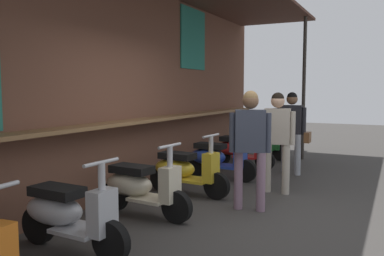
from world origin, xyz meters
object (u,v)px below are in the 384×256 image
Objects in this scene: scooter_red at (239,149)px; shopper_passing at (250,138)px; scooter_silver at (66,213)px; scooter_green at (257,142)px; scooter_blue at (216,158)px; shopper_with_handbag at (292,125)px; shopper_browsing at (277,132)px; scooter_cream at (139,186)px; scooter_yellow at (184,170)px.

shopper_passing reaches higher than scooter_red.
shopper_passing reaches higher than scooter_silver.
scooter_silver is 0.87× the size of shopper_passing.
scooter_green is (1.26, 0.00, 0.00)m from scooter_red.
shopper_with_handbag is (1.09, -1.13, 0.56)m from scooter_blue.
shopper_with_handbag is at bearing -4.12° from shopper_browsing.
scooter_blue is at bearing 92.55° from scooter_silver.
scooter_blue and scooter_red have the same top height.
scooter_blue is 1.20m from scooter_red.
shopper_passing is (-1.60, -1.19, 0.60)m from scooter_blue.
scooter_cream is 0.89× the size of shopper_with_handbag.
scooter_red is at bearing -87.86° from scooter_green.
shopper_browsing reaches higher than scooter_cream.
scooter_cream is 1.60m from shopper_passing.
shopper_passing reaches higher than scooter_blue.
scooter_red is (1.20, -0.00, 0.00)m from scooter_blue.
scooter_green is (6.25, 0.00, 0.00)m from scooter_silver.
scooter_silver is at bearing -87.86° from scooter_green.
scooter_yellow is 0.89× the size of shopper_with_handbag.
scooter_green is 4.27m from shopper_passing.
scooter_blue is (3.79, -0.00, 0.00)m from scooter_silver.
scooter_red is at bearing 92.60° from scooter_blue.
shopper_passing is (-2.69, -0.06, 0.04)m from shopper_with_handbag.
shopper_with_handbag is at bearing 68.44° from scooter_yellow.
shopper_browsing is at bearing -64.81° from scooter_green.
scooter_red and scooter_green have the same top height.
scooter_cream is (1.30, -0.00, 0.00)m from scooter_silver.
scooter_blue is 2.46m from scooter_green.
shopper_browsing is (0.74, -1.27, 0.58)m from scooter_yellow.
scooter_blue is 1.00× the size of scooter_red.
scooter_green is 0.87× the size of shopper_passing.
scooter_silver is 1.00× the size of scooter_blue.
scooter_yellow is 3.72m from scooter_green.
scooter_green is at bearing 92.60° from scooter_blue.
shopper_passing is (2.19, -1.19, 0.60)m from scooter_silver.
shopper_with_handbag is (2.35, -1.13, 0.56)m from scooter_yellow.
scooter_silver is 4.99m from scooter_red.
scooter_silver and scooter_yellow have the same top height.
shopper_browsing is 1.08m from shopper_passing.
scooter_cream is 3.79m from shopper_with_handbag.
shopper_browsing is 0.98× the size of shopper_passing.
shopper_browsing reaches higher than shopper_with_handbag.
shopper_browsing is at bearing -176.33° from shopper_with_handbag.
shopper_browsing is at bearing -19.72° from scooter_blue.
scooter_red is 2.21m from shopper_browsing.
scooter_cream is 1.00× the size of scooter_blue.
scooter_blue is at bearing -165.24° from shopper_passing.
scooter_silver is at bearing -85.81° from scooter_yellow.
scooter_green is (4.95, 0.00, 0.00)m from scooter_cream.
scooter_red is at bearing 83.15° from shopper_with_handbag.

